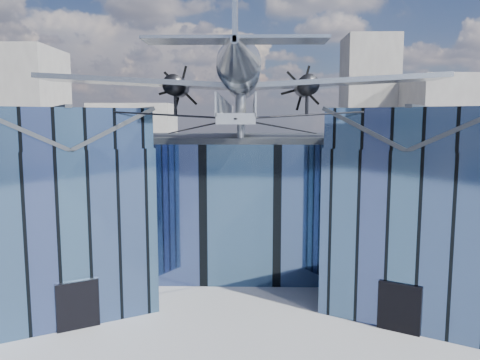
{
  "coord_description": "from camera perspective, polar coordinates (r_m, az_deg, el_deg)",
  "views": [
    {
      "loc": [
        0.66,
        -28.08,
        11.0
      ],
      "look_at": [
        0.0,
        2.0,
        7.2
      ],
      "focal_mm": 35.0,
      "sensor_mm": 36.0,
      "label": 1
    }
  ],
  "objects": [
    {
      "name": "ground_plane",
      "position": [
        30.16,
        -0.09,
        -14.19
      ],
      "size": [
        120.0,
        120.0,
        0.0
      ],
      "primitive_type": "plane",
      "color": "gray"
    },
    {
      "name": "museum",
      "position": [
        34.34,
        0.14,
        -1.95
      ],
      "size": [
        32.88,
        24.5,
        17.6
      ],
      "color": "#405982",
      "rests_on": "ground"
    },
    {
      "name": "bg_towers",
      "position": [
        78.58,
        1.84,
        6.47
      ],
      "size": [
        77.0,
        24.5,
        26.0
      ],
      "color": "gray",
      "rests_on": "ground"
    }
  ]
}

